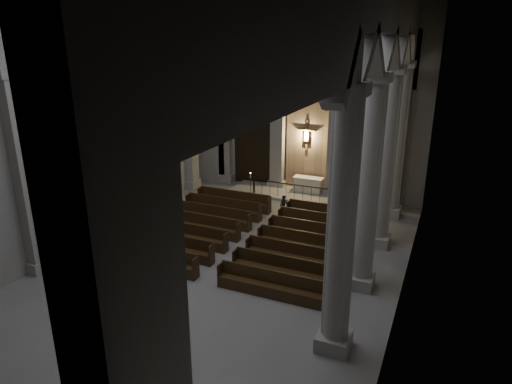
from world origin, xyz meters
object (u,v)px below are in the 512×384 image
candle_stand_left (251,192)px  worshipper (284,206)px  altar (308,184)px  pews (249,237)px  altar_rail (294,190)px  candle_stand_right (350,203)px

candle_stand_left → worshipper: 3.33m
altar → worshipper: size_ratio=1.55×
altar → pews: bearing=-92.7°
pews → worshipper: 3.82m
altar_rail → worshipper: worshipper is taller
candle_stand_left → candle_stand_right: 5.81m
altar → candle_stand_right: size_ratio=1.45×
altar → candle_stand_right: 3.26m
altar_rail → worshipper: size_ratio=4.52×
candle_stand_left → worshipper: candle_stand_left is taller
candle_stand_right → pews: candle_stand_right is taller
candle_stand_right → worshipper: 3.94m
altar_rail → worshipper: 2.56m
candle_stand_right → pews: 7.14m
altar → worshipper: bearing=-91.4°
candle_stand_left → candle_stand_right: bearing=6.9°
altar → candle_stand_left: (-2.86, -2.16, -0.17)m
altar → candle_stand_right: (2.90, -1.47, -0.27)m
pews → altar: bearing=87.3°
candle_stand_left → candle_stand_right: size_ratio=1.29×
worshipper → pews: bearing=-78.3°
worshipper → altar_rail: bearing=111.9°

